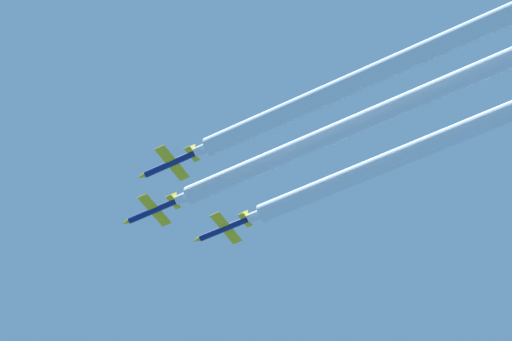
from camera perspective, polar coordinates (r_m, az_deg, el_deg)
The scene contains 6 objects.
jet_lead at distance 207.76m, azimuth -5.58°, elevation -2.17°, with size 8.85×12.89×3.10m.
jet_left_wingman at distance 197.39m, azimuth -4.66°, elevation 0.32°, with size 8.85×12.89×3.10m.
jet_right_wingman at distance 208.03m, azimuth -1.80°, elevation -3.13°, with size 8.85×12.89×3.10m.
smoke_trail_lead at distance 194.02m, azimuth 4.50°, elevation 2.12°, with size 3.52×69.73×3.52m.
smoke_trail_left_wingman at distance 185.34m, azimuth 5.73°, elevation 4.87°, with size 3.52×67.57×3.52m.
smoke_trail_right_wingman at distance 196.32m, azimuth 8.66°, elevation 1.16°, with size 3.52×71.22×3.52m.
Camera 1 is at (-114.37, -81.40, 2.08)m, focal length 75.64 mm.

